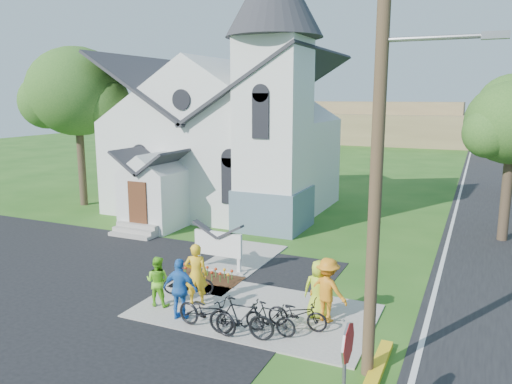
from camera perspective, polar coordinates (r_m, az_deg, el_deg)
The scene contains 19 objects.
ground at distance 15.63m, azimuth -6.09°, elevation -13.21°, with size 120.00×120.00×0.00m, color #255618.
sidewalk at distance 15.39m, azimuth -0.16°, elevation -13.45°, with size 7.00×4.00×0.05m, color gray.
church at distance 27.87m, azimuth -3.04°, elevation 8.58°, with size 12.35×12.00×13.00m.
church_sign at distance 18.44m, azimuth -4.35°, elevation -5.97°, with size 2.20×0.40×1.70m.
flower_bed at distance 18.02m, azimuth -5.69°, elevation -9.74°, with size 2.60×1.10×0.07m, color #331D0E.
utility_pole at distance 10.98m, azimuth 14.07°, elevation 5.51°, with size 3.45×0.28×10.00m.
stop_sign at distance 9.46m, azimuth 10.31°, elevation -18.30°, with size 0.11×0.76×2.48m.
tree_lot_corner at distance 30.82m, azimuth -19.80°, elevation 10.72°, with size 5.60×5.60×9.15m.
distant_hills at distance 68.83m, azimuth 21.13°, elevation 6.69°, with size 61.00×10.00×5.60m.
cyclist_0 at distance 15.54m, azimuth -6.86°, elevation -9.32°, with size 0.71×0.46×1.94m, color yellow.
bike_0 at distance 16.47m, azimuth -7.75°, elevation -10.15°, with size 0.57×1.65×0.86m, color black.
cyclist_1 at distance 15.73m, azimuth -11.18°, elevation -9.96°, with size 0.75×0.59×1.55m, color #71D327.
bike_1 at distance 13.60m, azimuth -1.70°, elevation -14.18°, with size 0.52×1.85×1.11m, color black.
cyclist_2 at distance 14.67m, azimuth -8.64°, elevation -10.92°, with size 1.05×0.44×1.80m, color blue.
bike_2 at distance 14.07m, azimuth -5.61°, elevation -13.53°, with size 0.68×1.96×1.03m, color black.
cyclist_3 at distance 14.52m, azimuth 8.19°, elevation -11.00°, with size 1.20×0.69×1.86m, color orange.
bike_3 at distance 13.82m, azimuth 1.64°, elevation -14.27°, with size 0.42×1.48×0.89m, color black.
cyclist_4 at distance 14.73m, azimuth 7.14°, elevation -10.96°, with size 0.84×0.55×1.72m, color #B8D928.
bike_4 at distance 14.16m, azimuth 4.76°, elevation -13.66°, with size 0.59×1.69×0.89m, color black.
Camera 1 is at (7.31, -12.26, 6.37)m, focal length 35.00 mm.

